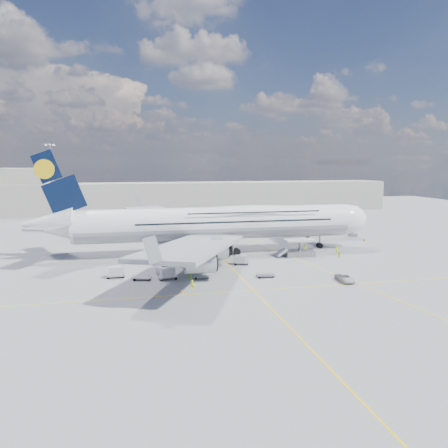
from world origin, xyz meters
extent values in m
plane|color=gray|center=(0.00, 0.00, 0.00)|extent=(300.00, 300.00, 0.00)
cube|color=yellow|center=(0.00, 0.00, 0.01)|extent=(0.25, 220.00, 0.01)
cube|color=yellow|center=(0.00, -20.00, 0.01)|extent=(120.00, 0.25, 0.01)
cube|color=yellow|center=(14.00, 10.00, 0.01)|extent=(14.16, 99.06, 0.01)
cylinder|color=white|center=(0.00, 10.00, 6.80)|extent=(62.00, 7.20, 7.20)
cylinder|color=#9EA0A5|center=(0.00, 10.00, 6.65)|extent=(60.76, 7.13, 7.13)
ellipsoid|color=white|center=(8.00, 10.00, 8.78)|extent=(36.00, 6.84, 3.76)
ellipsoid|color=white|center=(31.00, 10.00, 6.80)|extent=(11.52, 7.20, 7.20)
ellipsoid|color=black|center=(34.24, 10.00, 7.40)|extent=(3.84, 4.16, 1.44)
cone|color=white|center=(-35.50, 10.00, 7.60)|extent=(10.00, 6.84, 6.84)
cube|color=black|center=(-33.50, 10.00, 16.40)|extent=(11.02, 0.46, 14.61)
cylinder|color=yellow|center=(-35.60, 10.00, 18.90)|extent=(4.00, 0.60, 4.00)
cube|color=#999EA3|center=(-8.00, 30.00, 5.60)|extent=(25.49, 39.15, 3.35)
cube|color=#999EA3|center=(-8.00, -10.00, 5.60)|extent=(25.49, 39.15, 3.35)
cylinder|color=#B7BABF|center=(-3.00, 22.50, 3.20)|extent=(5.20, 3.50, 3.50)
cylinder|color=#B7BABF|center=(-7.50, 33.00, 3.20)|extent=(5.20, 3.50, 3.50)
cylinder|color=#B7BABF|center=(-3.00, -2.50, 3.20)|extent=(5.20, 3.50, 3.50)
cylinder|color=#B7BABF|center=(-7.50, -13.00, 3.20)|extent=(5.20, 3.50, 3.50)
cylinder|color=gray|center=(25.00, 10.00, 2.20)|extent=(0.44, 0.44, 3.80)
cylinder|color=black|center=(25.00, 10.00, 0.65)|extent=(1.30, 0.90, 1.30)
cylinder|color=gray|center=(0.00, 10.00, 2.20)|extent=(0.56, 0.56, 3.80)
cylinder|color=black|center=(0.00, 13.20, 0.75)|extent=(1.50, 0.90, 1.50)
cube|color=#B7B7BC|center=(25.00, 18.60, 7.10)|extent=(3.00, 10.00, 2.60)
cube|color=#B7B7BC|center=(33.00, 23.60, 7.10)|extent=(18.00, 3.00, 2.60)
cylinder|color=gray|center=(27.00, 21.60, 3.55)|extent=(0.80, 0.80, 7.10)
cylinder|color=black|center=(27.00, 21.60, 0.45)|extent=(0.90, 0.80, 0.90)
cylinder|color=gray|center=(41.00, 23.60, 3.55)|extent=(1.00, 1.00, 7.10)
cube|color=gray|center=(41.00, 23.60, 0.40)|extent=(2.00, 2.00, 0.80)
cylinder|color=#B7B7BC|center=(25.00, 14.80, 7.10)|extent=(3.60, 3.60, 2.80)
cube|color=silver|center=(17.00, 2.90, 3.50)|extent=(6.50, 3.20, 0.35)
cube|color=gray|center=(17.00, 2.90, 0.55)|extent=(6.50, 3.20, 1.10)
cube|color=gray|center=(17.00, 2.90, 2.05)|extent=(0.22, 1.99, 3.00)
cylinder|color=black|center=(14.40, 1.70, 0.35)|extent=(0.70, 0.30, 0.70)
cube|color=silver|center=(12.80, 2.90, 1.00)|extent=(2.16, 2.60, 1.60)
cylinder|color=gray|center=(-40.00, 45.00, 12.50)|extent=(0.70, 0.70, 25.00)
cube|color=gray|center=(-40.00, 45.00, 25.20)|extent=(3.00, 0.40, 0.60)
cube|color=#B2AD9E|center=(0.00, 95.00, 6.00)|extent=(180.00, 16.00, 12.00)
cube|color=#193814|center=(40.00, 140.00, 4.00)|extent=(160.00, 6.00, 8.00)
cube|color=gray|center=(-21.71, -7.31, 0.37)|extent=(3.30, 1.91, 0.19)
cylinder|color=black|center=(-22.98, -7.94, 0.23)|extent=(0.47, 0.19, 0.47)
cylinder|color=black|center=(-20.43, -6.67, 0.23)|extent=(0.47, 0.19, 0.47)
cube|color=silver|center=(-21.71, -7.31, 1.22)|extent=(2.44, 1.75, 1.60)
cube|color=gray|center=(-6.96, -11.05, 0.31)|extent=(2.92, 1.97, 0.16)
cylinder|color=black|center=(-8.03, -11.58, 0.20)|extent=(0.39, 0.16, 0.39)
cylinder|color=black|center=(-5.89, -10.51, 0.20)|extent=(0.39, 0.16, 0.39)
cube|color=gray|center=(-12.72, -10.31, 0.38)|extent=(3.45, 2.17, 0.19)
cylinder|color=black|center=(-14.01, -10.96, 0.24)|extent=(0.47, 0.19, 0.47)
cylinder|color=black|center=(-11.42, -9.66, 0.24)|extent=(0.47, 0.19, 0.47)
cube|color=silver|center=(-12.72, -10.31, 1.24)|extent=(2.58, 1.94, 1.62)
cube|color=gray|center=(-17.23, -9.73, 0.36)|extent=(3.46, 2.43, 0.19)
cylinder|color=black|center=(-18.48, -10.36, 0.23)|extent=(0.46, 0.19, 0.46)
cylinder|color=black|center=(-15.98, -9.11, 0.23)|extent=(0.46, 0.19, 0.46)
cube|color=gray|center=(4.31, -12.62, 0.37)|extent=(3.28, 1.94, 0.19)
cylinder|color=black|center=(3.05, -13.25, 0.23)|extent=(0.46, 0.19, 0.46)
cylinder|color=black|center=(5.57, -11.99, 0.23)|extent=(0.46, 0.19, 0.46)
cube|color=gray|center=(2.44, -2.31, 0.34)|extent=(3.29, 2.46, 0.18)
cylinder|color=black|center=(1.26, -2.89, 0.22)|extent=(0.43, 0.18, 0.43)
cylinder|color=black|center=(3.61, -1.72, 0.22)|extent=(0.43, 0.18, 0.43)
cube|color=silver|center=(2.44, -2.31, 1.13)|extent=(2.52, 2.11, 1.47)
cube|color=silver|center=(-12.95, -6.72, 0.75)|extent=(3.28, 2.35, 1.39)
cube|color=black|center=(-12.95, -6.72, 1.60)|extent=(1.45, 1.57, 0.53)
cylinder|color=black|center=(-14.02, -7.30, 0.34)|extent=(0.68, 0.27, 0.68)
cylinder|color=black|center=(-11.89, -6.13, 0.34)|extent=(0.68, 0.27, 0.68)
cube|color=gray|center=(-10.95, 34.12, 1.09)|extent=(7.40, 3.79, 2.17)
cube|color=silver|center=(-11.71, 34.12, 3.15)|extent=(5.61, 3.58, 2.39)
cube|color=silver|center=(-8.24, 34.12, 2.06)|extent=(2.36, 2.80, 1.74)
cube|color=black|center=(-7.47, 34.12, 2.28)|extent=(0.54, 2.17, 0.98)
cylinder|color=black|center=(-8.56, 32.87, 0.60)|extent=(1.19, 0.38, 1.19)
cylinder|color=black|center=(-13.34, 35.37, 0.60)|extent=(1.19, 0.38, 1.19)
cube|color=#FC620D|center=(-11.71, 34.12, 2.39)|extent=(5.67, 3.64, 0.54)
cube|color=gray|center=(-11.53, 47.62, 0.85)|extent=(5.86, 4.31, 1.70)
cube|color=silver|center=(-12.13, 47.62, 2.47)|extent=(4.61, 3.74, 1.87)
cube|color=silver|center=(-9.40, 47.62, 1.62)|extent=(2.25, 2.44, 1.36)
cube|color=black|center=(-8.81, 47.62, 1.79)|extent=(0.88, 1.58, 0.77)
cylinder|color=black|center=(-9.66, 46.64, 0.47)|extent=(0.94, 0.30, 0.94)
cylinder|color=black|center=(-13.40, 48.60, 0.47)|extent=(0.94, 0.30, 0.94)
imported|color=silver|center=(16.78, -18.37, 0.65)|extent=(2.41, 4.76, 1.29)
imported|color=#E6FF1A|center=(26.02, 3.20, 0.88)|extent=(0.75, 0.63, 1.77)
imported|color=#E3F91A|center=(24.18, -1.55, 0.81)|extent=(0.92, 0.99, 1.62)
imported|color=#B0FF1A|center=(-8.81, -10.91, 0.89)|extent=(0.92, 1.12, 1.79)
imported|color=#F0FD1A|center=(19.91, 6.63, 0.85)|extent=(0.95, 0.99, 1.70)
imported|color=#DFED18|center=(-9.51, -17.61, 0.80)|extent=(1.17, 0.89, 1.60)
cone|color=#FC620D|center=(40.50, 16.52, 0.29)|extent=(0.46, 0.46, 0.58)
cube|color=#FC620D|center=(40.50, 16.52, 0.02)|extent=(0.39, 0.39, 0.03)
cone|color=#FC620D|center=(-0.67, 23.17, 0.27)|extent=(0.42, 0.42, 0.54)
cube|color=#FC620D|center=(-0.67, 23.17, 0.01)|extent=(0.37, 0.37, 0.03)
cone|color=#FC620D|center=(-16.39, 33.65, 0.24)|extent=(0.38, 0.38, 0.48)
cube|color=#FC620D|center=(-16.39, 33.65, 0.01)|extent=(0.33, 0.33, 0.03)
cone|color=#FC620D|center=(-5.52, -6.18, 0.28)|extent=(0.45, 0.45, 0.57)
cube|color=#FC620D|center=(-5.52, -6.18, 0.02)|extent=(0.39, 0.39, 0.03)
cone|color=#FC620D|center=(-11.33, -18.55, 0.28)|extent=(0.44, 0.44, 0.55)
cube|color=#FC620D|center=(-11.33, -18.55, 0.01)|extent=(0.38, 0.38, 0.03)
cone|color=#FC620D|center=(-32.93, 15.59, 0.24)|extent=(0.38, 0.38, 0.48)
cube|color=#FC620D|center=(-32.93, 15.59, 0.01)|extent=(0.32, 0.32, 0.03)
camera|label=1|loc=(-18.91, -84.87, 20.27)|focal=35.00mm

